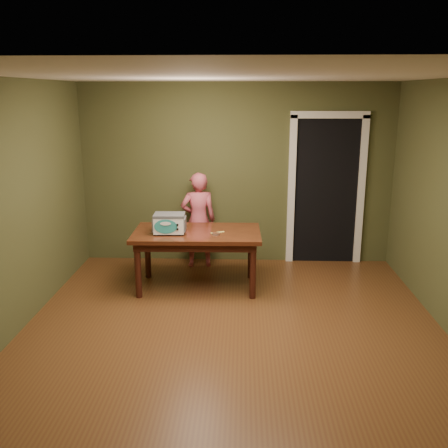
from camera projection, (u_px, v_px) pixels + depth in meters
The scene contains 8 objects.
floor at pixel (232, 338), 5.14m from camera, with size 5.00×5.00×0.00m, color brown.
room_shell at pixel (233, 174), 4.71m from camera, with size 4.52×5.02×2.61m.
doorway at pixel (323, 188), 7.51m from camera, with size 1.10×0.66×2.25m.
dining_table at pixel (197, 239), 6.32m from camera, with size 1.62×0.93×0.75m.
toy_oven at pixel (169, 223), 6.18m from camera, with size 0.41×0.29×0.25m.
baking_pan at pixel (216, 234), 6.15m from camera, with size 0.10×0.10×0.02m.
spatula at pixel (217, 232), 6.24m from camera, with size 0.18×0.03×0.01m, color #FFF56E.
child at pixel (198, 220), 7.11m from camera, with size 0.50×0.33×1.37m, color #C14F60.
Camera 1 is at (0.10, -4.67, 2.45)m, focal length 40.00 mm.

